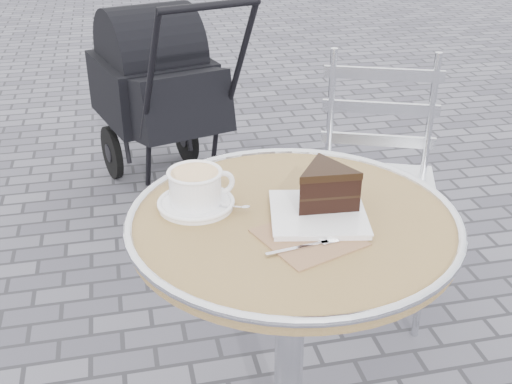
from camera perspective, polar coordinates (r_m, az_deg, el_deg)
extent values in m
cylinder|color=silver|center=(1.59, 2.97, -13.82)|extent=(0.07, 0.07, 0.67)
cylinder|color=tan|center=(1.38, 3.31, -2.84)|extent=(0.70, 0.70, 0.03)
torus|color=silver|center=(1.37, 3.33, -2.30)|extent=(0.72, 0.72, 0.02)
cylinder|color=white|center=(1.42, -5.35, -1.10)|extent=(0.17, 0.17, 0.01)
cylinder|color=white|center=(1.40, -5.42, 0.42)|extent=(0.13, 0.13, 0.07)
torus|color=white|center=(1.41, -3.01, 0.82)|extent=(0.06, 0.02, 0.06)
cylinder|color=beige|center=(1.38, -5.48, 1.64)|extent=(0.10, 0.10, 0.01)
cube|color=#8F664E|center=(1.30, 4.72, -4.03)|extent=(0.23, 0.23, 0.00)
cube|color=white|center=(1.37, 5.53, -2.01)|extent=(0.23, 0.23, 0.01)
cylinder|color=silver|center=(2.11, 5.53, -7.03)|extent=(0.02, 0.02, 0.44)
cylinder|color=silver|center=(2.13, 14.54, -7.64)|extent=(0.02, 0.02, 0.44)
cylinder|color=silver|center=(2.39, 6.11, -2.58)|extent=(0.02, 0.02, 0.44)
cylinder|color=silver|center=(2.41, 14.01, -3.14)|extent=(0.02, 0.02, 0.44)
cube|color=silver|center=(2.14, 10.55, 0.21)|extent=(0.51, 0.51, 0.02)
cube|color=black|center=(2.93, -7.99, 8.00)|extent=(0.55, 0.71, 0.38)
cylinder|color=black|center=(2.34, -4.15, 16.18)|extent=(0.39, 0.13, 0.03)
cylinder|color=black|center=(2.77, -9.19, -1.55)|extent=(0.08, 0.17, 0.17)
cylinder|color=black|center=(2.90, -1.89, 0.22)|extent=(0.08, 0.17, 0.17)
cylinder|color=black|center=(3.24, -12.69, 3.46)|extent=(0.10, 0.26, 0.26)
cylinder|color=black|center=(3.35, -6.24, 4.82)|extent=(0.10, 0.26, 0.26)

